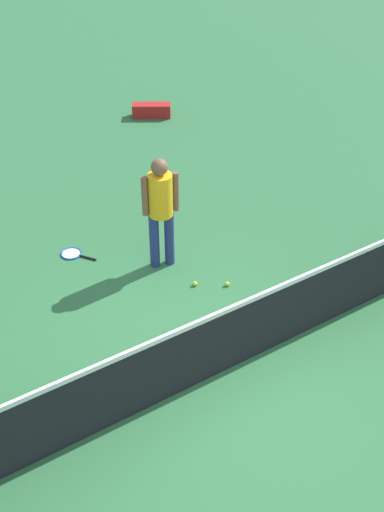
{
  "coord_description": "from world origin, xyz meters",
  "views": [
    {
      "loc": [
        3.24,
        4.25,
        5.55
      ],
      "look_at": [
        -0.2,
        -1.11,
        0.9
      ],
      "focal_mm": 44.55,
      "sensor_mm": 36.0,
      "label": 1
    }
  ],
  "objects_px": {
    "tennis_ball_baseline": "(195,284)",
    "equipment_bag": "(153,110)",
    "tennis_racket_near_player": "(73,254)",
    "tennis_ball_stray_left": "(227,284)",
    "player_near_side": "(161,205)",
    "tennis_ball_by_net": "(269,297)",
    "tennis_ball_near_player": "(175,203)"
  },
  "relations": [
    {
      "from": "tennis_ball_near_player",
      "to": "tennis_ball_stray_left",
      "type": "height_order",
      "value": "same"
    },
    {
      "from": "player_near_side",
      "to": "tennis_ball_by_net",
      "type": "relative_size",
      "value": 25.76
    },
    {
      "from": "tennis_ball_stray_left",
      "to": "tennis_ball_near_player",
      "type": "bearing_deg",
      "value": -102.83
    },
    {
      "from": "tennis_ball_baseline",
      "to": "tennis_ball_stray_left",
      "type": "distance_m",
      "value": 0.45
    },
    {
      "from": "tennis_racket_near_player",
      "to": "tennis_ball_by_net",
      "type": "relative_size",
      "value": 8.76
    },
    {
      "from": "player_near_side",
      "to": "tennis_racket_near_player",
      "type": "xyz_separation_m",
      "value": [
        1.01,
        -0.92,
        -1.0
      ]
    },
    {
      "from": "player_near_side",
      "to": "tennis_ball_baseline",
      "type": "distance_m",
      "value": 1.2
    },
    {
      "from": "equipment_bag",
      "to": "tennis_ball_stray_left",
      "type": "bearing_deg",
      "value": 70.2
    },
    {
      "from": "player_near_side",
      "to": "tennis_ball_near_player",
      "type": "bearing_deg",
      "value": -127.6
    },
    {
      "from": "tennis_ball_stray_left",
      "to": "tennis_racket_near_player",
      "type": "bearing_deg",
      "value": -50.83
    },
    {
      "from": "tennis_ball_near_player",
      "to": "equipment_bag",
      "type": "distance_m",
      "value": 3.62
    },
    {
      "from": "player_near_side",
      "to": "tennis_ball_baseline",
      "type": "xyz_separation_m",
      "value": [
        -0.12,
        0.68,
        -0.98
      ]
    },
    {
      "from": "player_near_side",
      "to": "tennis_racket_near_player",
      "type": "relative_size",
      "value": 2.94
    },
    {
      "from": "player_near_side",
      "to": "tennis_ball_stray_left",
      "type": "relative_size",
      "value": 25.76
    },
    {
      "from": "tennis_ball_by_net",
      "to": "tennis_ball_baseline",
      "type": "xyz_separation_m",
      "value": [
        0.68,
        -0.78,
        0.0
      ]
    },
    {
      "from": "tennis_racket_near_player",
      "to": "tennis_ball_stray_left",
      "type": "xyz_separation_m",
      "value": [
        -1.51,
        1.85,
        0.02
      ]
    },
    {
      "from": "tennis_ball_baseline",
      "to": "equipment_bag",
      "type": "height_order",
      "value": "equipment_bag"
    },
    {
      "from": "equipment_bag",
      "to": "tennis_ball_by_net",
      "type": "bearing_deg",
      "value": 74.48
    },
    {
      "from": "tennis_ball_by_net",
      "to": "equipment_bag",
      "type": "xyz_separation_m",
      "value": [
        -1.68,
        -6.07,
        0.11
      ]
    },
    {
      "from": "tennis_ball_baseline",
      "to": "tennis_ball_stray_left",
      "type": "height_order",
      "value": "same"
    },
    {
      "from": "tennis_ball_near_player",
      "to": "tennis_ball_stray_left",
      "type": "distance_m",
      "value": 2.29
    },
    {
      "from": "player_near_side",
      "to": "equipment_bag",
      "type": "xyz_separation_m",
      "value": [
        -2.49,
        -4.6,
        -0.87
      ]
    },
    {
      "from": "tennis_racket_near_player",
      "to": "tennis_ball_stray_left",
      "type": "distance_m",
      "value": 2.39
    },
    {
      "from": "tennis_racket_near_player",
      "to": "equipment_bag",
      "type": "bearing_deg",
      "value": -133.54
    },
    {
      "from": "tennis_ball_by_net",
      "to": "tennis_ball_baseline",
      "type": "distance_m",
      "value": 1.04
    },
    {
      "from": "tennis_ball_stray_left",
      "to": "equipment_bag",
      "type": "xyz_separation_m",
      "value": [
        -1.99,
        -5.53,
        0.11
      ]
    },
    {
      "from": "player_near_side",
      "to": "tennis_racket_near_player",
      "type": "height_order",
      "value": "player_near_side"
    },
    {
      "from": "player_near_side",
      "to": "tennis_racket_near_player",
      "type": "distance_m",
      "value": 1.69
    },
    {
      "from": "tennis_ball_by_net",
      "to": "tennis_ball_stray_left",
      "type": "bearing_deg",
      "value": -59.92
    },
    {
      "from": "tennis_racket_near_player",
      "to": "tennis_ball_stray_left",
      "type": "bearing_deg",
      "value": 129.17
    },
    {
      "from": "player_near_side",
      "to": "tennis_ball_stray_left",
      "type": "bearing_deg",
      "value": 118.04
    },
    {
      "from": "tennis_ball_by_net",
      "to": "tennis_ball_stray_left",
      "type": "height_order",
      "value": "same"
    }
  ]
}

